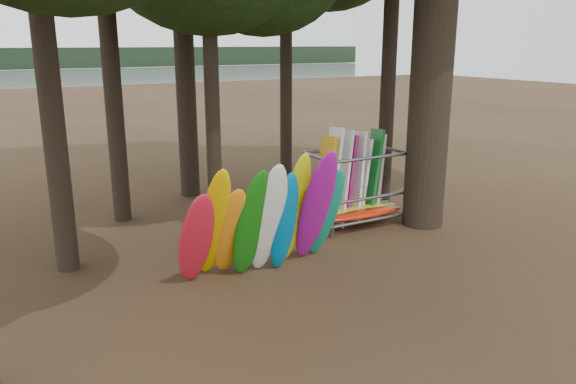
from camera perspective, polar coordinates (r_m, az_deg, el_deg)
ground at (r=13.40m, az=2.30°, el=-7.38°), size 120.00×120.00×0.00m
lake at (r=71.01m, az=-24.44°, el=9.58°), size 160.00×160.00×0.00m
far_shore at (r=120.74m, az=-26.96°, el=11.97°), size 160.00×4.00×4.00m
kayak_row at (r=12.38m, az=-2.12°, el=-2.90°), size 3.96×2.01×3.03m
storage_rack at (r=16.17m, az=6.74°, el=0.22°), size 2.92×1.56×2.84m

